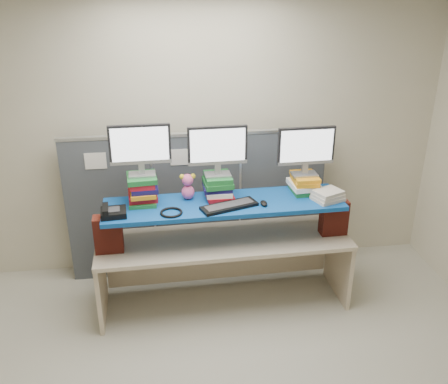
{
  "coord_description": "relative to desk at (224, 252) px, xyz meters",
  "views": [
    {
      "loc": [
        -0.33,
        -2.76,
        2.94
      ],
      "look_at": [
        0.19,
        1.18,
        1.17
      ],
      "focal_mm": 40.0,
      "sensor_mm": 36.0,
      "label": 1
    }
  ],
  "objects": [
    {
      "name": "monitor_right",
      "position": [
        0.76,
        0.14,
        0.93
      ],
      "size": [
        0.52,
        0.15,
        0.45
      ],
      "rotation": [
        0.0,
        0.0,
        0.03
      ],
      "color": "#99999E",
      "rests_on": "book_stack_right"
    },
    {
      "name": "mouse",
      "position": [
        0.34,
        -0.1,
        0.53
      ],
      "size": [
        0.08,
        0.12,
        0.03
      ],
      "primitive_type": "ellipsoid",
      "rotation": [
        0.0,
        0.0,
        -0.16
      ],
      "color": "black",
      "rests_on": "blue_board"
    },
    {
      "name": "brick_pier_right",
      "position": [
        1.02,
        -0.02,
        0.31
      ],
      "size": [
        0.24,
        0.14,
        0.33
      ],
      "primitive_type": "cube",
      "rotation": [
        0.0,
        0.0,
        0.03
      ],
      "color": "maroon",
      "rests_on": "desk"
    },
    {
      "name": "brick_pier_left",
      "position": [
        -1.01,
        -0.08,
        0.31
      ],
      "size": [
        0.24,
        0.14,
        0.33
      ],
      "primitive_type": "cube",
      "rotation": [
        0.0,
        0.0,
        0.03
      ],
      "color": "maroon",
      "rests_on": "desk"
    },
    {
      "name": "headset",
      "position": [
        -0.47,
        -0.16,
        0.52
      ],
      "size": [
        0.2,
        0.2,
        0.02
      ],
      "primitive_type": "torus",
      "rotation": [
        0.0,
        0.0,
        0.06
      ],
      "color": "black",
      "rests_on": "blue_board"
    },
    {
      "name": "plush_toy",
      "position": [
        -0.31,
        0.11,
        0.63
      ],
      "size": [
        0.14,
        0.11,
        0.24
      ],
      "rotation": [
        0.0,
        0.0,
        -0.34
      ],
      "color": "pink",
      "rests_on": "blue_board"
    },
    {
      "name": "desk",
      "position": [
        0.0,
        0.0,
        0.0
      ],
      "size": [
        2.32,
        0.73,
        0.7
      ],
      "rotation": [
        0.0,
        0.0,
        0.03
      ],
      "color": "#C3B095",
      "rests_on": "ground"
    },
    {
      "name": "room",
      "position": [
        -0.19,
        -1.18,
        0.84
      ],
      "size": [
        5.0,
        4.0,
        2.8
      ],
      "color": "beige",
      "rests_on": "ground"
    },
    {
      "name": "desk_phone",
      "position": [
        -0.95,
        -0.14,
        0.54
      ],
      "size": [
        0.22,
        0.21,
        0.09
      ],
      "rotation": [
        0.0,
        0.0,
        0.08
      ],
      "color": "black",
      "rests_on": "blue_board"
    },
    {
      "name": "book_stack_right",
      "position": [
        0.76,
        0.14,
        0.59
      ],
      "size": [
        0.27,
        0.31,
        0.16
      ],
      "color": "#1C6A2C",
      "rests_on": "blue_board"
    },
    {
      "name": "binder_stack",
      "position": [
        0.92,
        -0.07,
        0.55
      ],
      "size": [
        0.31,
        0.28,
        0.09
      ],
      "rotation": [
        0.0,
        0.0,
        0.4
      ],
      "color": "beige",
      "rests_on": "blue_board"
    },
    {
      "name": "monitor_left",
      "position": [
        -0.7,
        0.1,
        1.02
      ],
      "size": [
        0.52,
        0.15,
        0.45
      ],
      "rotation": [
        0.0,
        0.0,
        0.03
      ],
      "color": "#99999E",
      "rests_on": "book_stack_left"
    },
    {
      "name": "blue_board",
      "position": [
        0.0,
        0.0,
        0.49
      ],
      "size": [
        2.12,
        0.58,
        0.04
      ],
      "primitive_type": "cube",
      "rotation": [
        0.0,
        0.0,
        0.03
      ],
      "color": "#0B4092",
      "rests_on": "brick_pier_left"
    },
    {
      "name": "cubicle_partition",
      "position": [
        -0.19,
        0.6,
        0.21
      ],
      "size": [
        2.6,
        0.06,
        1.53
      ],
      "color": "#3D4248",
      "rests_on": "ground"
    },
    {
      "name": "monitor_center",
      "position": [
        -0.04,
        0.12,
        0.98
      ],
      "size": [
        0.52,
        0.15,
        0.45
      ],
      "rotation": [
        0.0,
        0.0,
        0.03
      ],
      "color": "#99999E",
      "rests_on": "book_stack_center"
    },
    {
      "name": "book_stack_left",
      "position": [
        -0.7,
        0.1,
        0.64
      ],
      "size": [
        0.27,
        0.33,
        0.26
      ],
      "color": "#1C6A2C",
      "rests_on": "blue_board"
    },
    {
      "name": "book_stack_center",
      "position": [
        -0.04,
        0.12,
        0.61
      ],
      "size": [
        0.27,
        0.3,
        0.21
      ],
      "color": "#AE1320",
      "rests_on": "blue_board"
    },
    {
      "name": "keyboard",
      "position": [
        0.03,
        -0.11,
        0.52
      ],
      "size": [
        0.52,
        0.32,
        0.03
      ],
      "rotation": [
        0.0,
        0.0,
        0.33
      ],
      "color": "black",
      "rests_on": "blue_board"
    }
  ]
}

